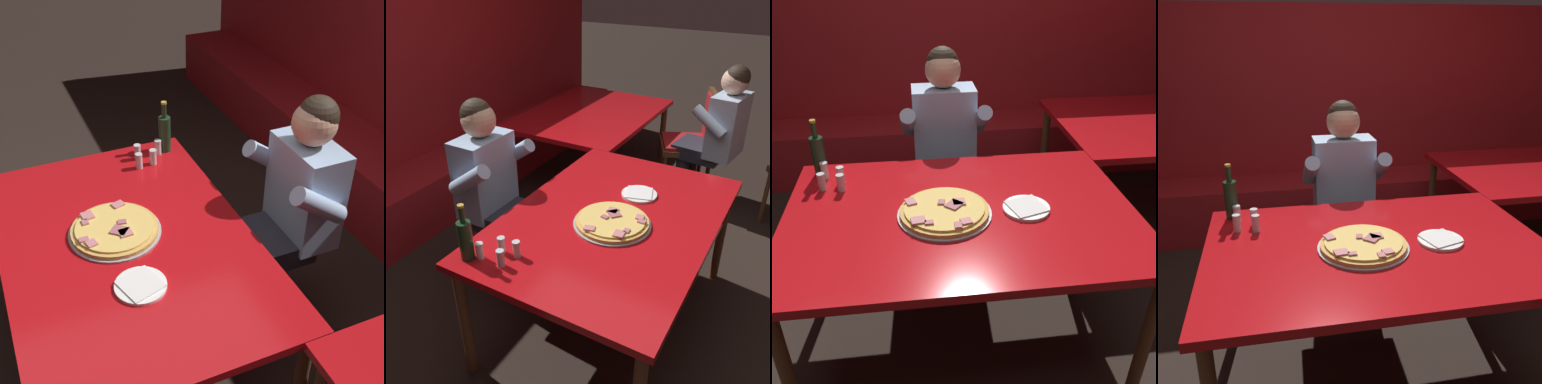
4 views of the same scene
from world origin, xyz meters
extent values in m
plane|color=black|center=(0.00, 0.00, 0.00)|extent=(24.00, 24.00, 0.00)
cube|color=#A3191E|center=(0.00, 2.18, 0.95)|extent=(6.80, 0.16, 1.90)
cube|color=#A3191E|center=(0.00, 1.86, 0.23)|extent=(6.46, 0.48, 0.46)
cylinder|color=brown|center=(-0.72, -0.47, 0.36)|extent=(0.06, 0.06, 0.71)
cylinder|color=brown|center=(0.72, -0.47, 0.36)|extent=(0.06, 0.06, 0.71)
cylinder|color=brown|center=(-0.72, 0.47, 0.36)|extent=(0.06, 0.06, 0.71)
cylinder|color=brown|center=(0.72, 0.47, 0.36)|extent=(0.06, 0.06, 0.71)
cube|color=#B20F14|center=(0.00, 0.00, 0.73)|extent=(1.56, 1.07, 0.04)
cylinder|color=#9E9EA3|center=(-0.07, -0.03, 0.76)|extent=(0.41, 0.41, 0.01)
cylinder|color=gold|center=(-0.07, -0.03, 0.77)|extent=(0.39, 0.39, 0.02)
cylinder|color=#E5BC5B|center=(-0.07, -0.03, 0.79)|extent=(0.35, 0.35, 0.01)
cube|color=#C6757A|center=(-0.19, -0.12, 0.80)|extent=(0.07, 0.06, 0.01)
cube|color=#B76670|center=(-0.03, -0.18, 0.80)|extent=(0.03, 0.04, 0.01)
cube|color=#B76670|center=(-0.15, -0.14, 0.80)|extent=(0.04, 0.03, 0.01)
cube|color=#C6757A|center=(0.01, -0.15, 0.80)|extent=(0.05, 0.05, 0.01)
cube|color=#A85B66|center=(-0.03, -0.02, 0.80)|extent=(0.09, 0.09, 0.01)
cube|color=#A85B66|center=(-0.08, 0.01, 0.80)|extent=(0.04, 0.04, 0.01)
cube|color=#C6757A|center=(-0.01, 0.00, 0.80)|extent=(0.06, 0.06, 0.01)
cube|color=#C6757A|center=(-0.22, 0.03, 0.80)|extent=(0.06, 0.07, 0.01)
cylinder|color=white|center=(0.29, -0.03, 0.76)|extent=(0.21, 0.21, 0.01)
cube|color=white|center=(0.29, -0.03, 0.77)|extent=(0.19, 0.19, 0.01)
cylinder|color=#19381E|center=(-0.67, 0.43, 0.85)|extent=(0.07, 0.07, 0.20)
cylinder|color=#19381E|center=(-0.67, 0.43, 0.99)|extent=(0.03, 0.03, 0.08)
cylinder|color=#B29933|center=(-0.67, 0.43, 1.04)|extent=(0.03, 0.03, 0.01)
cylinder|color=silver|center=(-0.64, 0.38, 0.79)|extent=(0.04, 0.04, 0.07)
cylinder|color=silver|center=(-0.64, 0.38, 0.78)|extent=(0.03, 0.03, 0.04)
cylinder|color=silver|center=(-0.64, 0.38, 0.83)|extent=(0.04, 0.04, 0.01)
cylinder|color=silver|center=(-0.56, 0.32, 0.79)|extent=(0.04, 0.04, 0.07)
cylinder|color=#516B33|center=(-0.56, 0.32, 0.78)|extent=(0.03, 0.03, 0.04)
cylinder|color=silver|center=(-0.56, 0.32, 0.83)|extent=(0.04, 0.04, 0.01)
cylinder|color=silver|center=(-0.64, 0.26, 0.79)|extent=(0.04, 0.04, 0.07)
cylinder|color=#28231E|center=(-0.64, 0.26, 0.78)|extent=(0.03, 0.03, 0.04)
cylinder|color=silver|center=(-0.64, 0.26, 0.83)|extent=(0.04, 0.04, 0.01)
cylinder|color=silver|center=(-0.55, 0.24, 0.79)|extent=(0.04, 0.04, 0.07)
cylinder|color=#B23323|center=(-0.55, 0.24, 0.78)|extent=(0.03, 0.03, 0.04)
cylinder|color=silver|center=(-0.55, 0.24, 0.83)|extent=(0.04, 0.04, 0.01)
ellipsoid|color=black|center=(-0.09, 0.61, 0.04)|extent=(0.11, 0.24, 0.09)
ellipsoid|color=black|center=(0.11, 0.61, 0.04)|extent=(0.11, 0.24, 0.09)
cylinder|color=#282833|center=(-0.09, 0.61, 0.23)|extent=(0.11, 0.11, 0.43)
cylinder|color=#282833|center=(0.11, 0.61, 0.23)|extent=(0.11, 0.11, 0.43)
cube|color=#282833|center=(0.01, 0.71, 0.51)|extent=(0.34, 0.40, 0.12)
cube|color=#9EBCE0|center=(0.01, 0.91, 0.78)|extent=(0.38, 0.22, 0.52)
cylinder|color=#9EBCE0|center=(-0.21, 0.83, 0.86)|extent=(0.09, 0.30, 0.25)
cylinder|color=#9EBCE0|center=(0.23, 0.83, 0.86)|extent=(0.09, 0.30, 0.25)
sphere|color=#D6A884|center=(0.01, 0.91, 1.15)|extent=(0.21, 0.21, 0.21)
sphere|color=#2D2319|center=(0.01, 0.92, 1.18)|extent=(0.19, 0.19, 0.19)
cylinder|color=brown|center=(0.84, 0.47, 0.36)|extent=(0.06, 0.06, 0.71)
cylinder|color=brown|center=(0.84, 1.42, 0.36)|extent=(0.06, 0.06, 0.71)
camera|label=1|loc=(1.76, -0.44, 2.26)|focal=50.00mm
camera|label=2|loc=(-1.81, -0.81, 2.00)|focal=40.00mm
camera|label=3|loc=(-0.19, -1.60, 1.78)|focal=40.00mm
camera|label=4|loc=(-0.46, -1.70, 1.66)|focal=40.00mm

